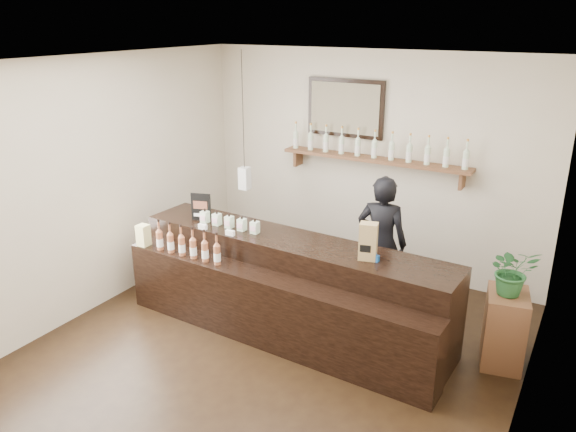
% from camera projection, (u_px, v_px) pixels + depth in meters
% --- Properties ---
extents(ground, '(5.00, 5.00, 0.00)m').
position_uv_depth(ground, '(266.00, 357.00, 5.51)').
color(ground, black).
rests_on(ground, ground).
extents(room_shell, '(5.00, 5.00, 5.00)m').
position_uv_depth(room_shell, '(264.00, 192.00, 4.94)').
color(room_shell, beige).
rests_on(room_shell, ground).
extents(back_wall_decor, '(2.66, 0.96, 1.69)m').
position_uv_depth(back_wall_decor, '(356.00, 136.00, 6.93)').
color(back_wall_decor, brown).
rests_on(back_wall_decor, ground).
extents(counter, '(3.55, 1.09, 1.15)m').
position_uv_depth(counter, '(285.00, 289.00, 5.87)').
color(counter, black).
rests_on(counter, ground).
extents(promo_sign, '(0.22, 0.09, 0.32)m').
position_uv_depth(promo_sign, '(201.00, 207.00, 6.28)').
color(promo_sign, black).
rests_on(promo_sign, counter).
extents(paper_bag, '(0.19, 0.16, 0.36)m').
position_uv_depth(paper_bag, '(368.00, 241.00, 5.27)').
color(paper_bag, '#9A7A4A').
rests_on(paper_bag, counter).
extents(tape_dispenser, '(0.13, 0.06, 0.11)m').
position_uv_depth(tape_dispenser, '(372.00, 256.00, 5.28)').
color(tape_dispenser, '#1752A2').
rests_on(tape_dispenser, counter).
extents(side_cabinet, '(0.46, 0.57, 0.73)m').
position_uv_depth(side_cabinet, '(504.00, 328.00, 5.32)').
color(side_cabinet, brown).
rests_on(side_cabinet, ground).
extents(potted_plant, '(0.55, 0.53, 0.47)m').
position_uv_depth(potted_plant, '(513.00, 271.00, 5.12)').
color(potted_plant, '#245C2B').
rests_on(potted_plant, side_cabinet).
extents(shopkeeper, '(0.68, 0.49, 1.75)m').
position_uv_depth(shopkeeper, '(382.00, 234.00, 6.22)').
color(shopkeeper, black).
rests_on(shopkeeper, ground).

